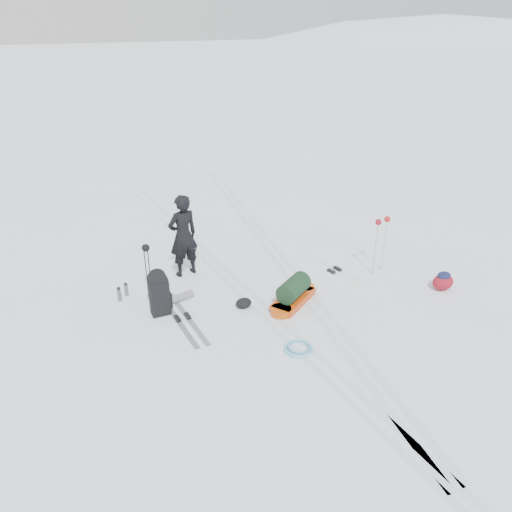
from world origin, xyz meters
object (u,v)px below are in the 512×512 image
object	(u,v)px
pulk_sled	(293,294)
expedition_rucksack	(162,293)
ski_poles_black	(146,255)
skier	(183,236)

from	to	relation	value
pulk_sled	expedition_rucksack	xyz separation A→B (m)	(-2.44, 0.76, 0.21)
pulk_sled	expedition_rucksack	world-z (taller)	expedition_rucksack
pulk_sled	ski_poles_black	bearing A→B (deg)	119.30
skier	expedition_rucksack	xyz separation A→B (m)	(-0.86, -1.32, -0.50)
skier	ski_poles_black	distance (m)	1.24
pulk_sled	expedition_rucksack	bearing A→B (deg)	129.32
pulk_sled	skier	bearing A→B (deg)	93.71
pulk_sled	expedition_rucksack	distance (m)	2.56
skier	expedition_rucksack	size ratio (longest dim) A/B	1.94
expedition_rucksack	ski_poles_black	bearing A→B (deg)	102.56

